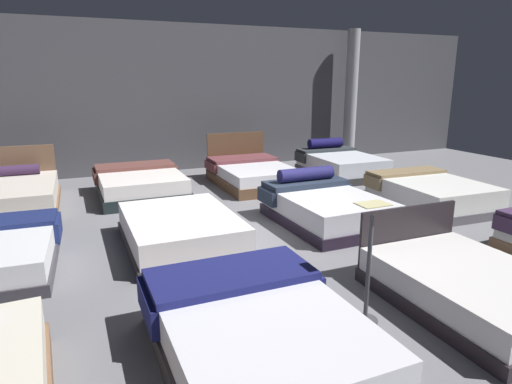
{
  "coord_description": "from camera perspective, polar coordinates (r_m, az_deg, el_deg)",
  "views": [
    {
      "loc": [
        -2.41,
        -5.77,
        2.22
      ],
      "look_at": [
        0.25,
        0.44,
        0.47
      ],
      "focal_mm": 30.83,
      "sensor_mm": 36.0,
      "label": 1
    }
  ],
  "objects": [
    {
      "name": "bed_10",
      "position": [
        9.45,
        -0.53,
        2.4
      ],
      "size": [
        1.56,
        2.19,
        1.01
      ],
      "rotation": [
        0.0,
        0.0,
        -0.01
      ],
      "color": "brown",
      "rests_on": "ground_plane"
    },
    {
      "name": "bed_5",
      "position": [
        6.1,
        -9.74,
        -4.9
      ],
      "size": [
        1.47,
        1.99,
        0.43
      ],
      "rotation": [
        0.0,
        0.0,
        0.0
      ],
      "color": "#2C272B",
      "rests_on": "ground_plane"
    },
    {
      "name": "bed_6",
      "position": [
        7.01,
        8.94,
        -1.89
      ],
      "size": [
        1.55,
        2.0,
        0.78
      ],
      "rotation": [
        0.0,
        0.0,
        0.02
      ],
      "color": "black",
      "rests_on": "ground_plane"
    },
    {
      "name": "bed_11",
      "position": [
        10.54,
        10.92,
        3.54
      ],
      "size": [
        1.52,
        2.06,
        0.79
      ],
      "rotation": [
        0.0,
        0.0,
        -0.03
      ],
      "color": "#2E2C2B",
      "rests_on": "ground_plane"
    },
    {
      "name": "showroom_back_wall",
      "position": [
        11.02,
        -10.8,
        11.8
      ],
      "size": [
        18.0,
        0.06,
        3.5
      ],
      "primitive_type": "cube",
      "color": "#47474C",
      "rests_on": "ground_plane"
    },
    {
      "name": "bed_7",
      "position": [
        8.38,
        21.7,
        -0.19
      ],
      "size": [
        1.62,
        2.03,
        0.53
      ],
      "rotation": [
        0.0,
        0.0,
        -0.04
      ],
      "color": "#545158",
      "rests_on": "ground_plane"
    },
    {
      "name": "support_pillar",
      "position": [
        12.6,
        12.21,
        12.04
      ],
      "size": [
        0.34,
        0.34,
        3.5
      ],
      "primitive_type": "cylinder",
      "color": "#99999E",
      "rests_on": "ground_plane"
    },
    {
      "name": "bed_1",
      "position": [
        3.69,
        0.04,
        -17.84
      ],
      "size": [
        1.58,
        2.06,
        0.53
      ],
      "rotation": [
        0.0,
        0.0,
        -0.0
      ],
      "color": "#322E2E",
      "rests_on": "ground_plane"
    },
    {
      "name": "price_sign",
      "position": [
        4.23,
        14.32,
        -10.63
      ],
      "size": [
        0.28,
        0.24,
        1.15
      ],
      "color": "#3F3F44",
      "rests_on": "ground_plane"
    },
    {
      "name": "bed_2",
      "position": [
        4.97,
        26.03,
        -11.01
      ],
      "size": [
        1.45,
        1.97,
        0.79
      ],
      "rotation": [
        0.0,
        0.0,
        -0.01
      ],
      "color": "black",
      "rests_on": "ground_plane"
    },
    {
      "name": "ground_plane",
      "position": [
        6.64,
        -0.53,
        -5.13
      ],
      "size": [
        18.0,
        18.0,
        0.02
      ],
      "primitive_type": "cube",
      "color": "slate"
    },
    {
      "name": "bed_9",
      "position": [
        8.82,
        -14.77,
        1.03
      ],
      "size": [
        1.64,
        1.99,
        0.53
      ],
      "rotation": [
        0.0,
        0.0,
        0.0
      ],
      "color": "black",
      "rests_on": "ground_plane"
    },
    {
      "name": "bed_8",
      "position": [
        8.85,
        -29.03,
        -0.33
      ],
      "size": [
        1.52,
        2.19,
        0.96
      ],
      "rotation": [
        0.0,
        0.0,
        -0.02
      ],
      "color": "brown",
      "rests_on": "ground_plane"
    }
  ]
}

